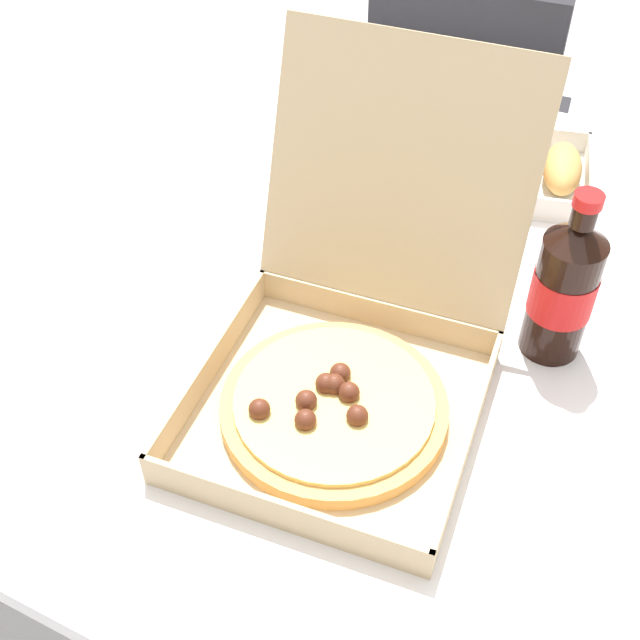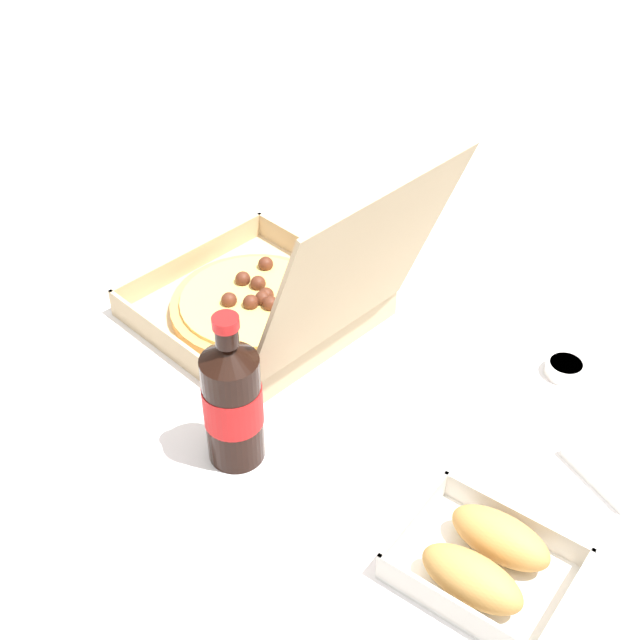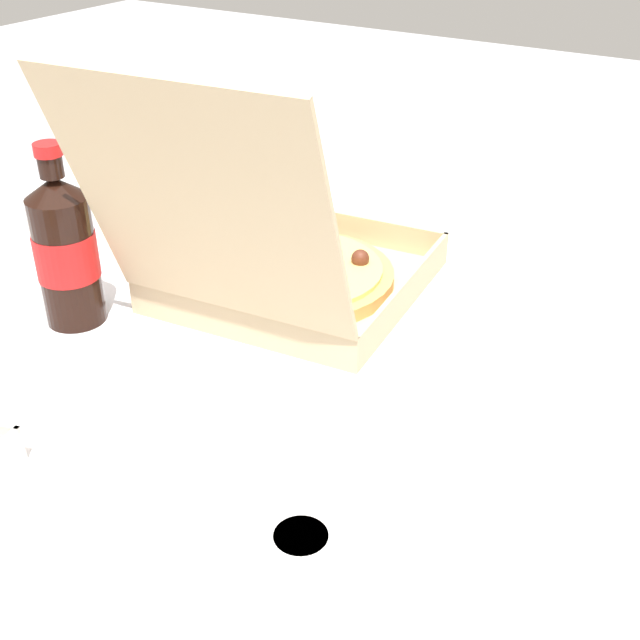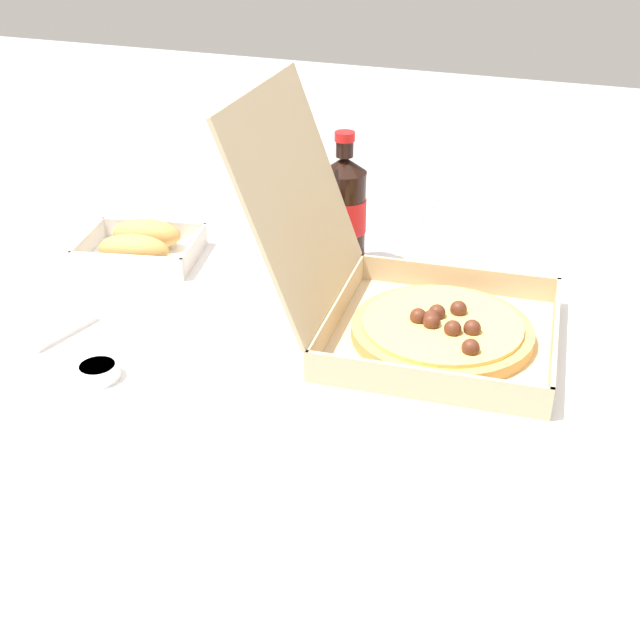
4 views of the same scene
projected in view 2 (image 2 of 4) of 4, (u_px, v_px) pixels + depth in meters
ground_plane at (376, 626)px, 1.70m from camera, size 10.00×10.00×0.00m
dining_table at (394, 388)px, 1.29m from camera, size 1.45×1.08×0.70m
pizza_box_open at (271, 300)px, 1.28m from camera, size 0.35×0.45×0.33m
bread_side_box at (486, 560)px, 0.96m from camera, size 0.19×0.22×0.06m
cola_bottle at (234, 402)px, 1.05m from camera, size 0.07×0.07×0.22m
paper_menu at (42, 567)px, 0.98m from camera, size 0.21×0.15×0.00m
napkin_pile at (624, 463)px, 1.09m from camera, size 0.13×0.13×0.02m
dipping_sauce_cup at (565, 368)px, 1.22m from camera, size 0.06×0.06×0.02m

